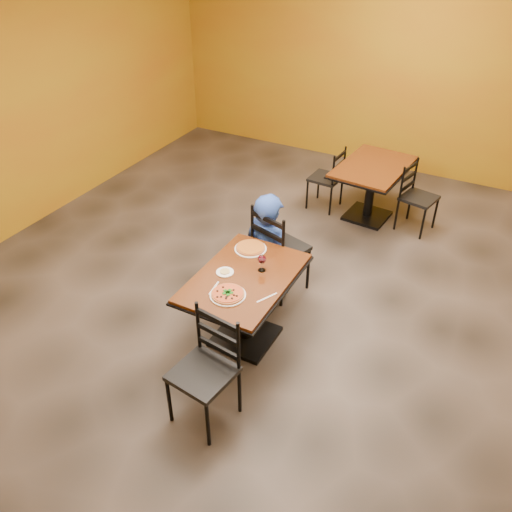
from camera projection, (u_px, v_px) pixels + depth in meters
The scene contains 18 objects.
floor at pixel (268, 308), 5.48m from camera, with size 7.00×8.00×0.01m, color black.
wall_back at pixel (396, 68), 7.53m from camera, with size 7.00×0.01×3.00m, color #A28212.
table_main at pixel (245, 293), 4.80m from camera, with size 0.83×1.23×0.75m.
table_second at pixel (372, 179), 6.71m from camera, with size 0.90×1.25×0.75m.
chair_main_near at pixel (203, 374), 4.08m from camera, with size 0.44×0.44×0.98m, color black, non-canonical shape.
chair_main_far at pixel (281, 249), 5.47m from camera, with size 0.47×0.47×1.03m, color black, non-canonical shape.
chair_second_left at pixel (325, 178), 7.03m from camera, with size 0.38×0.38×0.85m, color black, non-canonical shape.
chair_second_right at pixel (419, 198), 6.54m from camera, with size 0.39×0.39×0.87m, color black, non-canonical shape.
diner at pixel (269, 243), 5.45m from camera, with size 0.58×0.38×1.15m, color navy.
plate_main at pixel (228, 295), 4.46m from camera, with size 0.31×0.31×0.01m, color white.
pizza_main at pixel (228, 294), 4.45m from camera, with size 0.28×0.28×0.02m, color maroon.
plate_far at pixel (251, 249), 5.04m from camera, with size 0.31×0.31×0.01m, color white.
pizza_far at pixel (251, 247), 5.03m from camera, with size 0.28×0.28×0.02m, color #BE7F24.
side_plate at pixel (225, 272), 4.73m from camera, with size 0.16×0.16×0.01m, color white.
dip at pixel (225, 271), 4.72m from camera, with size 0.09×0.09×0.01m, color tan.
wine_glass at pixel (262, 262), 4.71m from camera, with size 0.08×0.08×0.18m, color white, non-canonical shape.
fork at pixel (214, 288), 4.54m from camera, with size 0.01×0.19×0.00m, color silver.
knife at pixel (267, 298), 4.43m from camera, with size 0.01×0.21×0.00m, color silver.
Camera 1 is at (1.85, -3.77, 3.56)m, focal length 36.87 mm.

